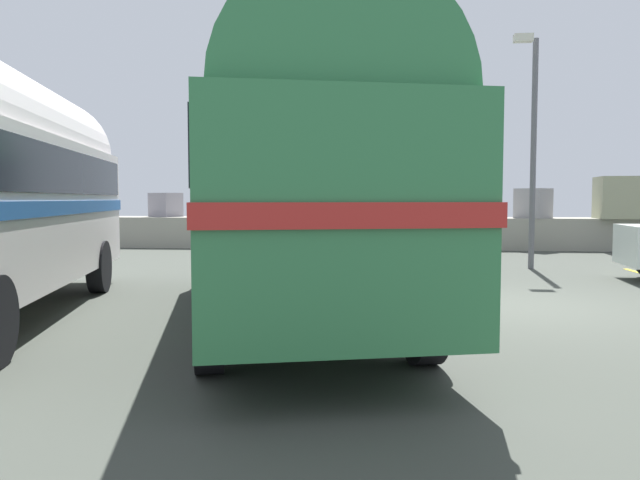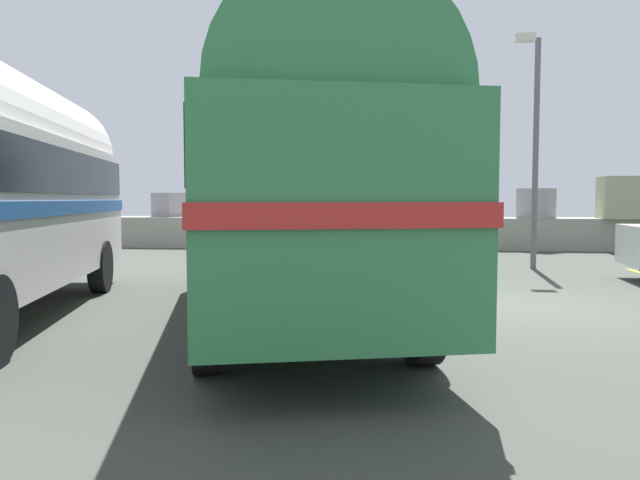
{
  "view_description": "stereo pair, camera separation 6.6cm",
  "coord_description": "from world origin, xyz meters",
  "views": [
    {
      "loc": [
        -2.1,
        -10.22,
        1.75
      ],
      "look_at": [
        -3.0,
        -1.01,
        1.14
      ],
      "focal_mm": 34.82,
      "sensor_mm": 36.0,
      "label": 1
    },
    {
      "loc": [
        -2.03,
        -10.22,
        1.75
      ],
      "look_at": [
        -3.0,
        -1.01,
        1.14
      ],
      "focal_mm": 34.82,
      "sensor_mm": 36.0,
      "label": 2
    }
  ],
  "objects": [
    {
      "name": "ground",
      "position": [
        0.0,
        0.0,
        0.01
      ],
      "size": [
        32.0,
        26.0,
        0.02
      ],
      "color": "#3D413A"
    },
    {
      "name": "breakwater",
      "position": [
        0.24,
        11.77,
        0.68
      ],
      "size": [
        31.36,
        2.18,
        2.49
      ],
      "color": "gray",
      "rests_on": "ground"
    },
    {
      "name": "vintage_coach",
      "position": [
        -3.38,
        -1.48,
        2.05
      ],
      "size": [
        4.52,
        8.91,
        3.7
      ],
      "rotation": [
        0.0,
        0.0,
        0.26
      ],
      "color": "black",
      "rests_on": "ground"
    },
    {
      "name": "lamp_post",
      "position": [
        1.59,
        5.52,
        3.23
      ],
      "size": [
        0.69,
        0.65,
        5.66
      ],
      "color": "#5B5B60",
      "rests_on": "ground"
    }
  ]
}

